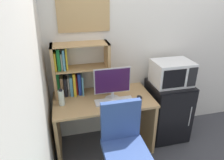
% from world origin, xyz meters
% --- Properties ---
extents(wall_back, '(6.40, 0.04, 2.60)m').
position_xyz_m(wall_back, '(0.40, 0.02, 1.30)').
color(wall_back, silver).
rests_on(wall_back, ground_plane).
extents(wall_left, '(0.04, 4.40, 2.60)m').
position_xyz_m(wall_left, '(-1.62, -1.60, 1.30)').
color(wall_left, silver).
rests_on(wall_left, ground_plane).
extents(desk, '(1.20, 0.65, 0.74)m').
position_xyz_m(desk, '(-0.95, -0.33, 0.51)').
color(desk, tan).
rests_on(desk, ground_plane).
extents(hutch_bookshelf, '(0.67, 0.25, 0.64)m').
position_xyz_m(hutch_bookshelf, '(-1.27, -0.11, 1.04)').
color(hutch_bookshelf, tan).
rests_on(hutch_bookshelf, desk).
extents(monitor, '(0.43, 0.18, 0.40)m').
position_xyz_m(monitor, '(-0.85, -0.37, 0.96)').
color(monitor, '#B7B7BC').
rests_on(monitor, desk).
extents(keyboard, '(0.45, 0.14, 0.02)m').
position_xyz_m(keyboard, '(-0.84, -0.43, 0.75)').
color(keyboard, silver).
rests_on(keyboard, desk).
extents(computer_mouse, '(0.06, 0.09, 0.04)m').
position_xyz_m(computer_mouse, '(-0.53, -0.43, 0.76)').
color(computer_mouse, black).
rests_on(computer_mouse, desk).
extents(water_bottle, '(0.07, 0.07, 0.20)m').
position_xyz_m(water_bottle, '(-1.44, -0.36, 0.83)').
color(water_bottle, silver).
rests_on(water_bottle, desk).
extents(mini_fridge, '(0.52, 0.53, 0.82)m').
position_xyz_m(mini_fridge, '(-0.04, -0.28, 0.41)').
color(mini_fridge, black).
rests_on(mini_fridge, ground_plane).
extents(microwave, '(0.49, 0.37, 0.31)m').
position_xyz_m(microwave, '(-0.04, -0.28, 0.97)').
color(microwave, silver).
rests_on(microwave, mini_fridge).
extents(desk_chair, '(0.51, 0.51, 0.94)m').
position_xyz_m(desk_chair, '(-0.86, -0.90, 0.41)').
color(desk_chair, black).
rests_on(desk_chair, ground_plane).
extents(wall_corkboard, '(0.60, 0.02, 0.46)m').
position_xyz_m(wall_corkboard, '(-1.10, -0.01, 1.72)').
color(wall_corkboard, tan).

